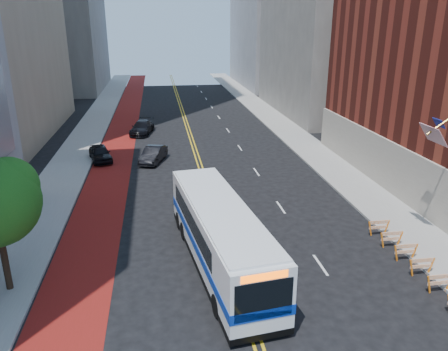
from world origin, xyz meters
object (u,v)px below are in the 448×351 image
Objects in this scene: car_c at (142,127)px; car_b at (153,154)px; car_a at (100,153)px; transit_bus at (220,234)px.

car_b is at bearing -71.46° from car_c.
car_c is at bearing 55.16° from car_a.
car_b is 11.59m from car_c.
car_a is (-8.63, 20.60, -1.11)m from transit_bus.
car_c reaches higher than car_a.
transit_bus is 19.82m from car_b.
transit_bus is at bearing -69.01° from car_c.
car_a is 0.99× the size of car_b.
car_b is (5.04, -1.15, -0.02)m from car_a.
car_c is at bearing 91.73° from transit_bus.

